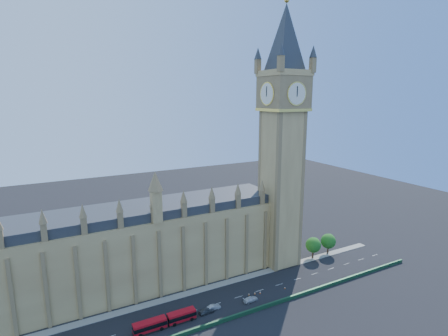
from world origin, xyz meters
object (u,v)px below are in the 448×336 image
car_silver (214,307)px  car_white (251,299)px  red_bus (165,321)px  car_grey (207,311)px

car_silver → car_white: car_white is taller
car_white → car_silver: bearing=77.8°
red_bus → car_grey: size_ratio=3.75×
red_bus → car_white: red_bus is taller
car_grey → car_silver: bearing=-78.7°
red_bus → car_silver: size_ratio=4.19×
red_bus → car_grey: bearing=0.4°
red_bus → car_white: size_ratio=3.65×
red_bus → car_silver: bearing=2.9°
car_grey → car_white: car_grey is taller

